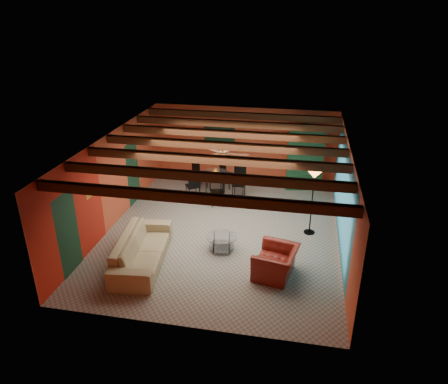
% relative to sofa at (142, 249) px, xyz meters
% --- Properties ---
extents(room, '(6.52, 8.01, 2.71)m').
position_rel_sofa_xyz_m(room, '(1.68, 2.07, 1.97)').
color(room, gray).
rests_on(room, ground).
extents(sofa, '(1.35, 2.75, 0.77)m').
position_rel_sofa_xyz_m(sofa, '(0.00, 0.00, 0.00)').
color(sofa, '#94835F').
rests_on(sofa, ground).
extents(armchair, '(1.14, 1.25, 0.71)m').
position_rel_sofa_xyz_m(armchair, '(3.34, 0.11, -0.03)').
color(armchair, maroon).
rests_on(armchair, ground).
extents(coffee_table, '(0.94, 0.94, 0.42)m').
position_rel_sofa_xyz_m(coffee_table, '(1.84, 0.98, -0.18)').
color(coffee_table, silver).
rests_on(coffee_table, ground).
extents(dining_table, '(2.12, 2.12, 1.07)m').
position_rel_sofa_xyz_m(dining_table, '(0.94, 4.41, 0.15)').
color(dining_table, silver).
rests_on(dining_table, ground).
extents(armoire, '(1.28, 0.81, 2.08)m').
position_rel_sofa_xyz_m(armoire, '(3.88, 5.66, 0.65)').
color(armoire, brown).
rests_on(armoire, ground).
extents(floor_lamp, '(0.40, 0.40, 1.92)m').
position_rel_sofa_xyz_m(floor_lamp, '(4.13, 2.35, 0.57)').
color(floor_lamp, black).
rests_on(floor_lamp, ground).
extents(ceiling_fan, '(1.50, 1.50, 0.44)m').
position_rel_sofa_xyz_m(ceiling_fan, '(1.68, 1.96, 1.97)').
color(ceiling_fan, '#472614').
rests_on(ceiling_fan, ceiling).
extents(painting, '(1.05, 0.03, 0.65)m').
position_rel_sofa_xyz_m(painting, '(0.78, 5.92, 1.26)').
color(painting, black).
rests_on(painting, wall_back).
extents(potted_plant, '(0.50, 0.47, 0.46)m').
position_rel_sofa_xyz_m(potted_plant, '(3.88, 5.66, 1.93)').
color(potted_plant, '#26661E').
rests_on(potted_plant, armoire).
extents(vase, '(0.22, 0.22, 0.21)m').
position_rel_sofa_xyz_m(vase, '(0.94, 4.41, 0.79)').
color(vase, orange).
rests_on(vase, dining_table).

